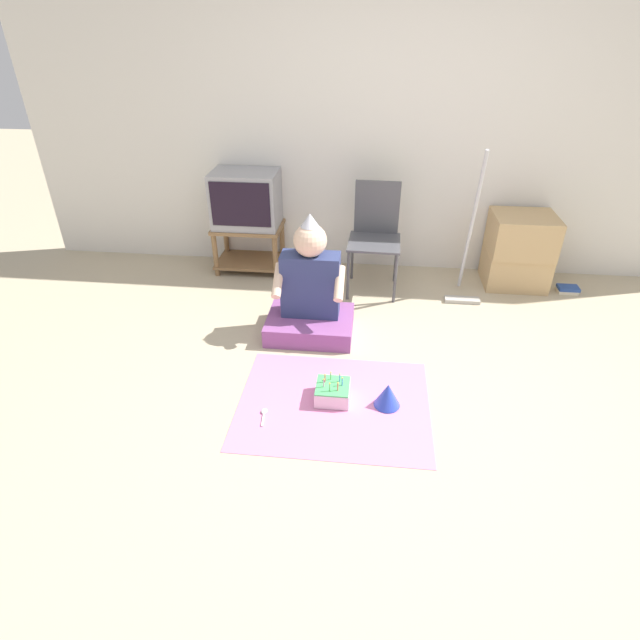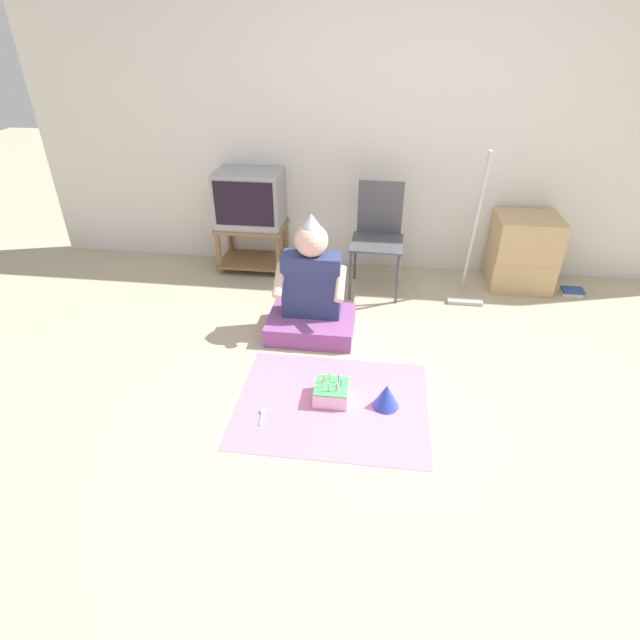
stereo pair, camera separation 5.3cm
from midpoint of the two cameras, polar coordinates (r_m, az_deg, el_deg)
name	(u,v)px [view 1 (the left image)]	position (r m, az deg, el deg)	size (l,w,h in m)	color
ground_plane	(391,427)	(2.92, 7.59, -12.02)	(16.00, 16.00, 0.00)	tan
wall_back	(399,120)	(4.40, 8.69, 21.63)	(6.40, 0.06, 2.55)	silver
tv_stand	(249,243)	(4.59, -8.40, 8.68)	(0.60, 0.41, 0.42)	olive
tv	(246,199)	(4.46, -8.81, 13.49)	(0.56, 0.40, 0.47)	#99999E
folding_chair	(375,230)	(4.16, 5.97, 10.14)	(0.43, 0.44, 0.88)	#4C4C51
cardboard_box_stack	(519,250)	(4.55, 21.44, 7.44)	(0.51, 0.45, 0.62)	tan
dust_mop	(467,259)	(4.14, 16.12, 6.69)	(0.28, 0.29, 1.21)	#B2ADA3
book_pile	(567,289)	(4.70, 26.14, 3.17)	(0.17, 0.12, 0.05)	beige
person_seated	(310,297)	(3.55, -1.55, 2.67)	(0.62, 0.48, 0.90)	#8C4C8C
party_cloth	(334,403)	(3.04, 1.08, -9.50)	(1.14, 0.92, 0.01)	pink
birthday_cake	(333,392)	(3.04, 0.94, -8.22)	(0.20, 0.20, 0.16)	silver
party_hat_blue	(388,395)	(3.00, 7.23, -8.48)	(0.16, 0.16, 0.15)	blue
plastic_spoon_near	(264,413)	(2.99, -6.94, -10.52)	(0.04, 0.15, 0.01)	white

